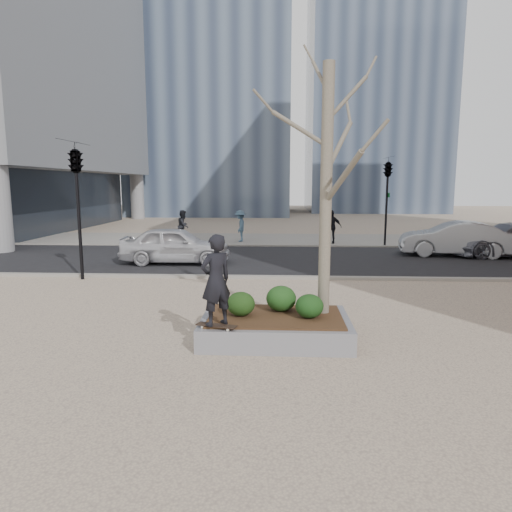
# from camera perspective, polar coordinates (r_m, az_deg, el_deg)

# --- Properties ---
(ground) EXTENTS (120.00, 120.00, 0.00)m
(ground) POSITION_cam_1_polar(r_m,az_deg,el_deg) (9.61, -3.66, -10.13)
(ground) COLOR #BFAC8C
(ground) RESTS_ON ground
(street) EXTENTS (60.00, 8.00, 0.02)m
(street) POSITION_cam_1_polar(r_m,az_deg,el_deg) (19.30, -0.25, -0.38)
(street) COLOR black
(street) RESTS_ON ground
(far_sidewalk) EXTENTS (60.00, 6.00, 0.02)m
(far_sidewalk) POSITION_cam_1_polar(r_m,az_deg,el_deg) (26.23, 0.61, 2.10)
(far_sidewalk) COLOR gray
(far_sidewalk) RESTS_ON ground
(planter) EXTENTS (3.00, 2.00, 0.45)m
(planter) POSITION_cam_1_polar(r_m,az_deg,el_deg) (9.48, 2.42, -8.96)
(planter) COLOR gray
(planter) RESTS_ON ground
(planter_mulch) EXTENTS (2.70, 1.70, 0.04)m
(planter_mulch) POSITION_cam_1_polar(r_m,az_deg,el_deg) (9.40, 2.43, -7.54)
(planter_mulch) COLOR #382314
(planter_mulch) RESTS_ON planter
(sycamore_tree) EXTENTS (2.80, 2.80, 6.60)m
(sycamore_tree) POSITION_cam_1_polar(r_m,az_deg,el_deg) (9.39, 8.86, 12.84)
(sycamore_tree) COLOR gray
(sycamore_tree) RESTS_ON planter_mulch
(shrub_left) EXTENTS (0.58, 0.58, 0.49)m
(shrub_left) POSITION_cam_1_polar(r_m,az_deg,el_deg) (9.32, -1.91, -6.00)
(shrub_left) COLOR #163210
(shrub_left) RESTS_ON planter_mulch
(shrub_middle) EXTENTS (0.63, 0.63, 0.54)m
(shrub_middle) POSITION_cam_1_polar(r_m,az_deg,el_deg) (9.65, 3.16, -5.32)
(shrub_middle) COLOR #133D16
(shrub_middle) RESTS_ON planter_mulch
(shrub_right) EXTENTS (0.56, 0.56, 0.48)m
(shrub_right) POSITION_cam_1_polar(r_m,az_deg,el_deg) (9.22, 6.69, -6.24)
(shrub_right) COLOR #133D15
(shrub_right) RESTS_ON planter_mulch
(skateboard) EXTENTS (0.80, 0.41, 0.08)m
(skateboard) POSITION_cam_1_polar(r_m,az_deg,el_deg) (8.71, -4.96, -8.80)
(skateboard) COLOR black
(skateboard) RESTS_ON planter
(skateboarder) EXTENTS (0.74, 0.71, 1.71)m
(skateboarder) POSITION_cam_1_polar(r_m,az_deg,el_deg) (8.48, -5.04, -3.03)
(skateboarder) COLOR black
(skateboarder) RESTS_ON skateboard
(police_car) EXTENTS (4.33, 1.82, 1.46)m
(police_car) POSITION_cam_1_polar(r_m,az_deg,el_deg) (18.40, -10.03, 1.36)
(police_car) COLOR silver
(police_car) RESTS_ON street
(car_silver) EXTENTS (4.83, 2.39, 1.52)m
(car_silver) POSITION_cam_1_polar(r_m,az_deg,el_deg) (21.81, 23.58, 2.00)
(car_silver) COLOR #95989D
(car_silver) RESTS_ON street
(car_third) EXTENTS (5.15, 2.28, 1.47)m
(car_third) POSITION_cam_1_polar(r_m,az_deg,el_deg) (22.75, 29.09, 1.80)
(car_third) COLOR slate
(car_third) RESTS_ON street
(pedestrian_a) EXTENTS (0.78, 0.93, 1.71)m
(pedestrian_a) POSITION_cam_1_polar(r_m,az_deg,el_deg) (25.49, -9.05, 3.76)
(pedestrian_a) COLOR black
(pedestrian_a) RESTS_ON far_sidewalk
(pedestrian_b) EXTENTS (0.65, 1.12, 1.71)m
(pedestrian_b) POSITION_cam_1_polar(r_m,az_deg,el_deg) (25.07, -1.99, 3.78)
(pedestrian_b) COLOR #425F77
(pedestrian_b) RESTS_ON far_sidewalk
(pedestrian_c) EXTENTS (1.05, 0.48, 1.77)m
(pedestrian_c) POSITION_cam_1_polar(r_m,az_deg,el_deg) (24.54, 9.44, 3.61)
(pedestrian_c) COLOR black
(pedestrian_c) RESTS_ON far_sidewalk
(traffic_light_near) EXTENTS (0.60, 2.48, 4.50)m
(traffic_light_near) POSITION_cam_1_polar(r_m,az_deg,el_deg) (16.05, -21.30, 5.17)
(traffic_light_near) COLOR black
(traffic_light_near) RESTS_ON ground
(traffic_light_far) EXTENTS (0.60, 2.48, 4.50)m
(traffic_light_far) POSITION_cam_1_polar(r_m,az_deg,el_deg) (24.25, 16.01, 6.50)
(traffic_light_far) COLOR black
(traffic_light_far) RESTS_ON ground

